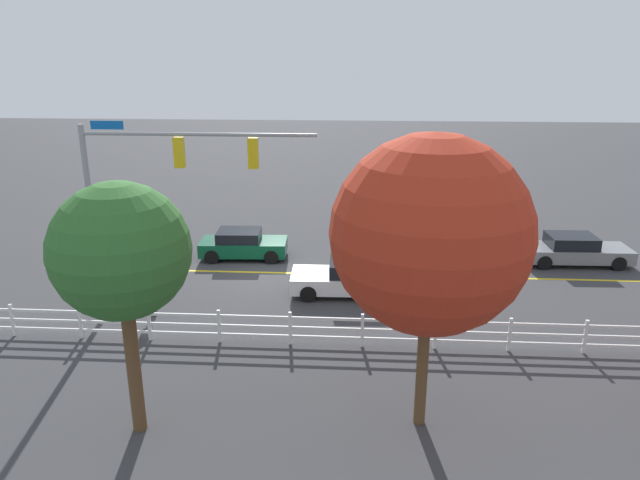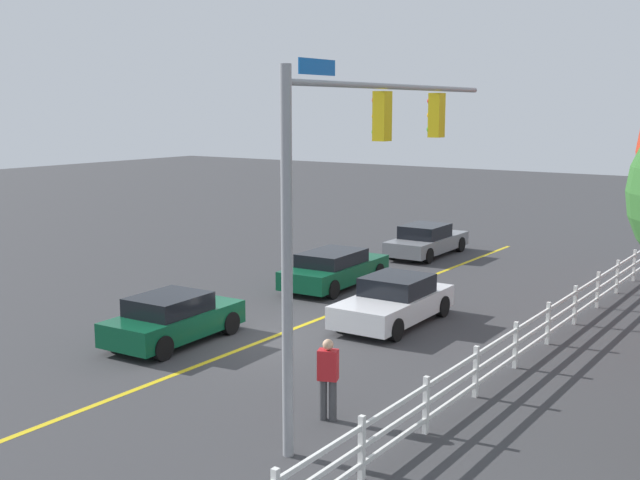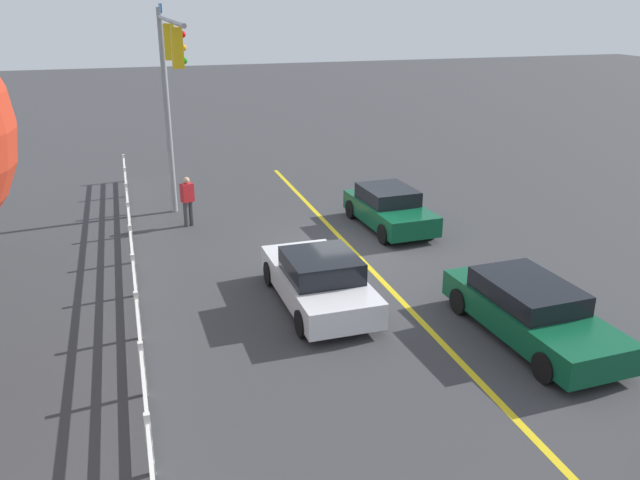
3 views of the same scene
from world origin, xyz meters
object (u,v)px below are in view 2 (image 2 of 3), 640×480
Objects in this scene: car_1 at (173,319)px; pedestrian at (328,376)px; car_0 at (394,301)px; car_3 at (427,241)px; car_2 at (335,269)px.

pedestrian is at bearing -110.76° from car_1.
car_0 reaches higher than car_3.
car_0 is 1.10× the size of car_1.
car_0 reaches higher than car_2.
car_3 is (-10.18, -4.12, -0.01)m from car_0.
car_3 is at bearing -159.29° from car_0.
car_3 is at bearing -2.17° from car_1.
car_1 is 0.84× the size of car_2.
car_1 is 0.85× the size of car_3.
car_1 is 15.20m from car_3.
car_0 is 2.66× the size of pedestrian.
car_0 is at bearing -40.95° from car_1.
pedestrian is (17.27, 6.57, 0.28)m from car_3.
pedestrian reaches higher than car_2.
pedestrian is at bearing -150.05° from car_2.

